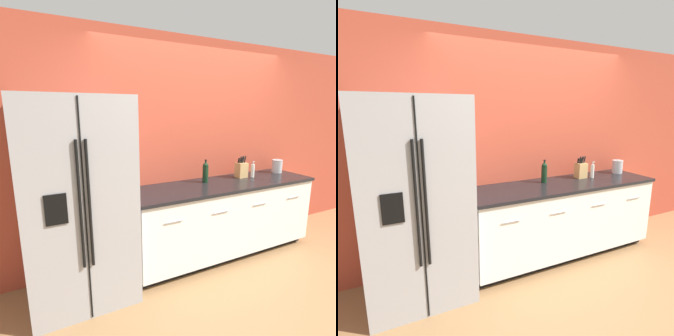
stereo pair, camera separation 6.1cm
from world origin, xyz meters
The scene contains 8 objects.
ground_plane centered at (0.00, 0.00, 0.00)m, with size 14.00×14.00×0.00m, color #997047.
wall_back centered at (0.00, 1.06, 1.30)m, with size 10.00×0.05×2.60m.
counter_unit centered at (0.19, 0.72, 0.47)m, with size 2.37×0.64×0.92m.
refrigerator centered at (-1.49, 0.67, 0.94)m, with size 0.93×0.74×1.89m.
knife_block centered at (0.55, 0.83, 1.02)m, with size 0.13×0.11×0.28m.
wine_bottle centered at (-0.01, 0.83, 1.05)m, with size 0.07×0.07×0.28m.
soap_dispenser centered at (0.68, 0.77, 1.01)m, with size 0.05×0.05×0.21m.
steel_canister centered at (1.18, 0.82, 1.01)m, with size 0.14×0.14×0.19m.
Camera 1 is at (-1.76, -1.71, 1.76)m, focal length 28.00 mm.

